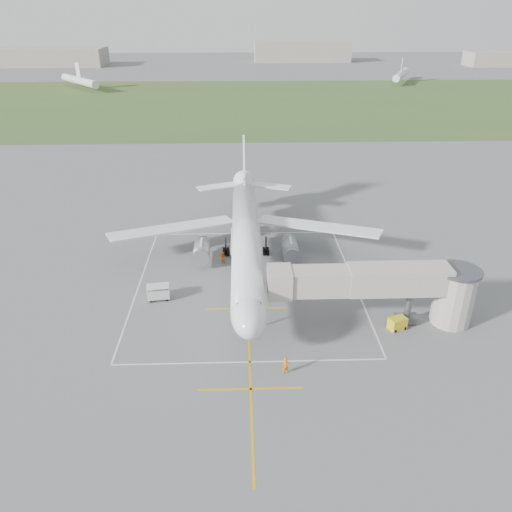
{
  "coord_description": "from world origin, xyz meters",
  "views": [
    {
      "loc": [
        -0.74,
        -60.38,
        32.45
      ],
      "look_at": [
        1.17,
        -4.0,
        4.0
      ],
      "focal_mm": 35.0,
      "sensor_mm": 36.0,
      "label": 1
    }
  ],
  "objects_px": {
    "ramp_worker_nose": "(286,366)",
    "ramp_worker_wing": "(223,257)",
    "airliner": "(246,238)",
    "jet_bridge": "(391,287)",
    "gpu_unit": "(397,323)",
    "baggage_cart": "(158,292)"
  },
  "relations": [
    {
      "from": "gpu_unit",
      "to": "ramp_worker_nose",
      "type": "relative_size",
      "value": 1.22
    },
    {
      "from": "airliner",
      "to": "jet_bridge",
      "type": "bearing_deg",
      "value": -42.19
    },
    {
      "from": "jet_bridge",
      "to": "baggage_cart",
      "type": "relative_size",
      "value": 8.12
    },
    {
      "from": "jet_bridge",
      "to": "gpu_unit",
      "type": "relative_size",
      "value": 10.58
    },
    {
      "from": "ramp_worker_wing",
      "to": "airliner",
      "type": "bearing_deg",
      "value": 174.86
    },
    {
      "from": "gpu_unit",
      "to": "jet_bridge",
      "type": "bearing_deg",
      "value": 104.98
    },
    {
      "from": "gpu_unit",
      "to": "baggage_cart",
      "type": "relative_size",
      "value": 0.77
    },
    {
      "from": "jet_bridge",
      "to": "ramp_worker_nose",
      "type": "relative_size",
      "value": 12.92
    },
    {
      "from": "jet_bridge",
      "to": "ramp_worker_nose",
      "type": "height_order",
      "value": "jet_bridge"
    },
    {
      "from": "airliner",
      "to": "gpu_unit",
      "type": "distance_m",
      "value": 22.99
    },
    {
      "from": "jet_bridge",
      "to": "gpu_unit",
      "type": "bearing_deg",
      "value": -53.27
    },
    {
      "from": "jet_bridge",
      "to": "ramp_worker_wing",
      "type": "distance_m",
      "value": 24.82
    },
    {
      "from": "airliner",
      "to": "gpu_unit",
      "type": "bearing_deg",
      "value": -42.92
    },
    {
      "from": "airliner",
      "to": "gpu_unit",
      "type": "relative_size",
      "value": 21.14
    },
    {
      "from": "ramp_worker_nose",
      "to": "ramp_worker_wing",
      "type": "distance_m",
      "value": 24.79
    },
    {
      "from": "airliner",
      "to": "jet_bridge",
      "type": "height_order",
      "value": "airliner"
    },
    {
      "from": "jet_bridge",
      "to": "baggage_cart",
      "type": "bearing_deg",
      "value": 167.26
    },
    {
      "from": "airliner",
      "to": "ramp_worker_wing",
      "type": "relative_size",
      "value": 28.69
    },
    {
      "from": "baggage_cart",
      "to": "ramp_worker_nose",
      "type": "bearing_deg",
      "value": -52.29
    },
    {
      "from": "jet_bridge",
      "to": "ramp_worker_wing",
      "type": "bearing_deg",
      "value": 140.73
    },
    {
      "from": "airliner",
      "to": "jet_bridge",
      "type": "distance_m",
      "value": 21.22
    },
    {
      "from": "ramp_worker_wing",
      "to": "baggage_cart",
      "type": "bearing_deg",
      "value": 67.02
    }
  ]
}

